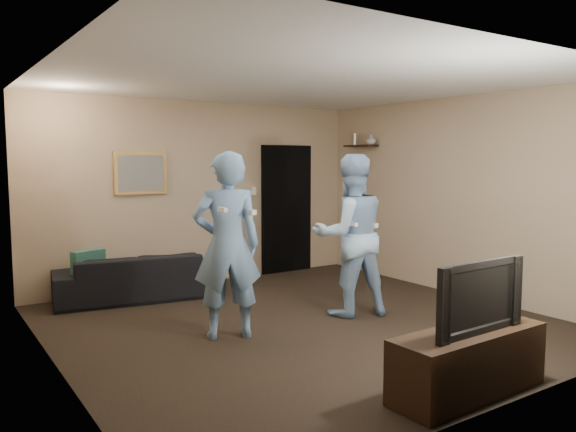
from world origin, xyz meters
TOP-DOWN VIEW (x-y plane):
  - ground at (0.00, 0.00)m, footprint 5.00×5.00m
  - ceiling at (0.00, 0.00)m, footprint 5.00×5.00m
  - wall_back at (0.00, 2.50)m, footprint 5.00×0.04m
  - wall_front at (0.00, -2.50)m, footprint 5.00×0.04m
  - wall_left at (-2.50, 0.00)m, footprint 0.04×5.00m
  - wall_right at (2.50, 0.00)m, footprint 0.04×5.00m
  - sofa at (-1.14, 2.05)m, footprint 2.10×1.10m
  - throw_pillow at (-1.72, 2.05)m, footprint 0.43×0.25m
  - painting_frame at (-0.90, 2.48)m, footprint 0.72×0.05m
  - painting_canvas at (-0.90, 2.45)m, footprint 0.62×0.01m
  - doorway at (1.45, 2.47)m, footprint 0.90×0.06m
  - light_switch at (0.85, 2.48)m, footprint 0.08×0.02m
  - wall_shelf at (2.39, 1.80)m, footprint 0.20×0.60m
  - shelf_vase at (2.39, 1.57)m, footprint 0.18×0.18m
  - shelf_figurine at (2.39, 1.94)m, footprint 0.06×0.06m
  - tv_console at (-0.01, -2.22)m, footprint 1.37×0.47m
  - television at (-0.01, -2.22)m, footprint 0.95×0.15m
  - wii_player_left at (-0.88, 0.03)m, footprint 0.79×0.65m
  - wii_player_right at (0.67, -0.01)m, footprint 1.06×0.92m

SIDE VIEW (x-z plane):
  - ground at x=0.00m, z-range 0.00..0.00m
  - tv_console at x=-0.01m, z-range 0.01..0.49m
  - sofa at x=-1.14m, z-range 0.00..0.58m
  - throw_pillow at x=-1.72m, z-range 0.28..0.68m
  - television at x=-0.01m, z-range 0.49..1.04m
  - wii_player_right at x=0.67m, z-range 0.00..1.84m
  - wii_player_left at x=-0.88m, z-range 0.00..1.86m
  - doorway at x=1.45m, z-range 0.00..2.00m
  - wall_back at x=0.00m, z-range 0.00..2.60m
  - wall_front at x=0.00m, z-range 0.00..2.60m
  - wall_left at x=-2.50m, z-range 0.00..2.60m
  - wall_right at x=2.50m, z-range 0.00..2.60m
  - light_switch at x=0.85m, z-range 1.24..1.36m
  - painting_frame at x=-0.90m, z-range 1.32..1.89m
  - painting_canvas at x=-0.90m, z-range 1.37..1.83m
  - wall_shelf at x=2.39m, z-range 1.98..2.00m
  - shelf_vase at x=2.39m, z-range 2.00..2.16m
  - shelf_figurine at x=2.39m, z-range 2.00..2.18m
  - ceiling at x=0.00m, z-range 2.58..2.62m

